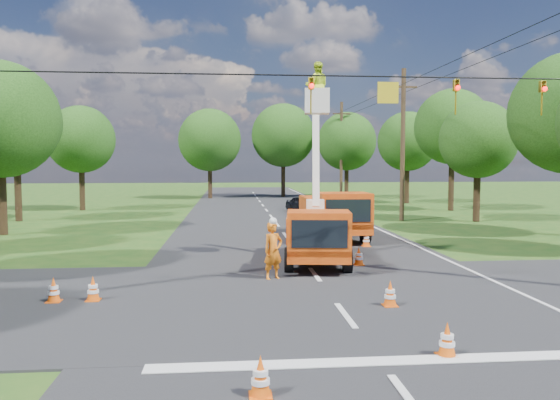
{
  "coord_description": "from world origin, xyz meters",
  "views": [
    {
      "loc": [
        -2.87,
        -13.26,
        3.89
      ],
      "look_at": [
        -1.19,
        5.14,
        2.6
      ],
      "focal_mm": 35.0,
      "sensor_mm": 36.0,
      "label": 1
    }
  ],
  "objects": [
    {
      "name": "ground",
      "position": [
        0.0,
        20.0,
        0.0
      ],
      "size": [
        140.0,
        140.0,
        0.0
      ],
      "primitive_type": "plane",
      "color": "#1F4B16",
      "rests_on": "ground"
    },
    {
      "name": "road_main",
      "position": [
        0.0,
        20.0,
        0.0
      ],
      "size": [
        12.0,
        100.0,
        0.06
      ],
      "primitive_type": "cube",
      "color": "black",
      "rests_on": "ground"
    },
    {
      "name": "road_cross",
      "position": [
        0.0,
        2.0,
        0.0
      ],
      "size": [
        56.0,
        10.0,
        0.07
      ],
      "primitive_type": "cube",
      "color": "black",
      "rests_on": "ground"
    },
    {
      "name": "stop_bar",
      "position": [
        0.0,
        -3.2,
        0.0
      ],
      "size": [
        9.0,
        0.45,
        0.02
      ],
      "primitive_type": "cube",
      "color": "silver",
      "rests_on": "ground"
    },
    {
      "name": "edge_line",
      "position": [
        5.6,
        20.0,
        0.0
      ],
      "size": [
        0.12,
        90.0,
        0.02
      ],
      "primitive_type": "cube",
      "color": "silver",
      "rests_on": "ground"
    },
    {
      "name": "bucket_truck",
      "position": [
        0.41,
        7.19,
        1.67
      ],
      "size": [
        2.92,
        6.09,
        7.7
      ],
      "rotation": [
        0.0,
        0.0,
        -0.13
      ],
      "color": "#D2500E",
      "rests_on": "ground"
    },
    {
      "name": "second_truck",
      "position": [
        2.35,
        13.87,
        1.28
      ],
      "size": [
        2.79,
        6.64,
        2.45
      ],
      "rotation": [
        0.0,
        0.0,
        0.03
      ],
      "color": "#D2500E",
      "rests_on": "ground"
    },
    {
      "name": "ground_worker",
      "position": [
        -1.47,
        4.48,
        0.96
      ],
      "size": [
        0.84,
        0.74,
        1.93
      ],
      "primitive_type": "imported",
      "rotation": [
        0.0,
        0.0,
        0.51
      ],
      "color": "orange",
      "rests_on": "ground"
    },
    {
      "name": "distant_car",
      "position": [
        2.73,
        27.95,
        0.64
      ],
      "size": [
        2.81,
        4.02,
        1.27
      ],
      "primitive_type": "imported",
      "rotation": [
        0.0,
        0.0,
        0.39
      ],
      "color": "black",
      "rests_on": "ground"
    },
    {
      "name": "traffic_cone_0",
      "position": [
        -2.39,
        -4.53,
        0.36
      ],
      "size": [
        0.38,
        0.38,
        0.71
      ],
      "color": "#EA560C",
      "rests_on": "ground"
    },
    {
      "name": "traffic_cone_1",
      "position": [
        1.4,
        -3.01,
        0.36
      ],
      "size": [
        0.38,
        0.38,
        0.71
      ],
      "color": "#EA560C",
      "rests_on": "ground"
    },
    {
      "name": "traffic_cone_2",
      "position": [
        1.91,
        6.59,
        0.36
      ],
      "size": [
        0.38,
        0.38,
        0.71
      ],
      "color": "#EA560C",
      "rests_on": "ground"
    },
    {
      "name": "traffic_cone_3",
      "position": [
        3.32,
        11.02,
        0.36
      ],
      "size": [
        0.38,
        0.38,
        0.71
      ],
      "color": "#EA560C",
      "rests_on": "ground"
    },
    {
      "name": "traffic_cone_4",
      "position": [
        -6.7,
        2.12,
        0.36
      ],
      "size": [
        0.38,
        0.38,
        0.71
      ],
      "color": "#EA560C",
      "rests_on": "ground"
    },
    {
      "name": "traffic_cone_5",
      "position": [
        -7.75,
        2.07,
        0.36
      ],
      "size": [
        0.38,
        0.38,
        0.71
      ],
      "color": "#EA560C",
      "rests_on": "ground"
    },
    {
      "name": "traffic_cone_7",
      "position": [
        4.97,
        17.65,
        0.36
      ],
      "size": [
        0.38,
        0.38,
        0.71
      ],
      "color": "#EA560C",
      "rests_on": "ground"
    },
    {
      "name": "traffic_cone_8",
      "position": [
        1.38,
        0.8,
        0.36
      ],
      "size": [
        0.38,
        0.38,
        0.71
      ],
      "color": "#EA560C",
      "rests_on": "ground"
    },
    {
      "name": "pole_right_mid",
      "position": [
        8.5,
        22.0,
        5.11
      ],
      "size": [
        1.8,
        0.3,
        10.0
      ],
      "color": "#4C3823",
      "rests_on": "ground"
    },
    {
      "name": "pole_right_far",
      "position": [
        8.5,
        42.0,
        5.11
      ],
      "size": [
        1.8,
        0.3,
        10.0
      ],
      "color": "#4C3823",
      "rests_on": "ground"
    },
    {
      "name": "signal_span",
      "position": [
        2.23,
        1.99,
        5.88
      ],
      "size": [
        18.0,
        0.29,
        1.07
      ],
      "color": "black",
      "rests_on": "ground"
    },
    {
      "name": "tree_left_d",
      "position": [
        -15.0,
        17.0,
        6.12
      ],
      "size": [
        6.2,
        6.2,
        9.24
      ],
      "color": "#382616",
      "rests_on": "ground"
    },
    {
      "name": "tree_left_e",
      "position": [
        -16.8,
        24.0,
        6.49
      ],
      "size": [
        5.8,
        5.8,
        9.41
      ],
      "color": "#382616",
      "rests_on": "ground"
    },
    {
      "name": "tree_left_f",
      "position": [
        -14.8,
        32.0,
        5.69
      ],
      "size": [
        5.4,
        5.4,
        8.4
      ],
      "color": "#382616",
      "rests_on": "ground"
    },
    {
      "name": "tree_right_c",
      "position": [
        13.2,
        21.0,
        5.31
      ],
      "size": [
        5.0,
        5.0,
        7.83
      ],
      "color": "#382616",
      "rests_on": "ground"
    },
    {
      "name": "tree_right_d",
      "position": [
        14.8,
        29.0,
        6.68
      ],
      "size": [
        6.0,
        6.0,
        9.7
      ],
      "color": "#382616",
      "rests_on": "ground"
    },
    {
      "name": "tree_right_e",
      "position": [
        13.8,
        37.0,
        5.81
      ],
      "size": [
        5.6,
        5.6,
        8.63
      ],
      "color": "#382616",
      "rests_on": "ground"
    },
    {
      "name": "tree_far_a",
      "position": [
        -5.0,
        45.0,
        6.19
      ],
      "size": [
        6.6,
        6.6,
        9.5
      ],
      "color": "#382616",
      "rests_on": "ground"
    },
    {
      "name": "tree_far_b",
      "position": [
        3.0,
        47.0,
        6.81
      ],
      "size": [
        7.0,
        7.0,
        10.32
      ],
      "color": "#382616",
      "rests_on": "ground"
    },
    {
      "name": "tree_far_c",
      "position": [
        9.5,
        44.0,
        6.06
      ],
      "size": [
        6.2,
        6.2,
        9.18
      ],
      "color": "#382616",
      "rests_on": "ground"
    }
  ]
}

